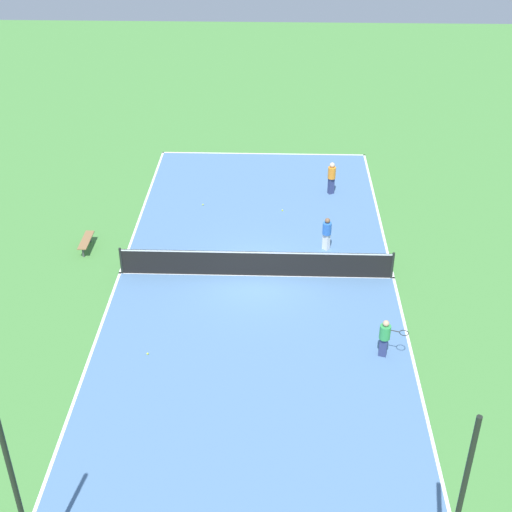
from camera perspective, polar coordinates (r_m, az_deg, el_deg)
The scene contains 13 objects.
ground_plane at distance 27.55m, azimuth -0.00°, elevation -1.59°, with size 80.00×80.00×0.00m, color #47843D.
court_surface at distance 27.54m, azimuth -0.00°, elevation -1.58°, with size 10.70×23.47×0.02m.
tennis_net at distance 27.23m, azimuth -0.00°, elevation -0.55°, with size 10.50×0.10×1.12m.
bench at distance 29.86m, azimuth -13.44°, elevation 1.18°, with size 0.36×1.50×0.45m.
player_near_blue at distance 28.94m, azimuth 5.69°, elevation 1.92°, with size 0.51×0.51×1.43m.
player_center_orange at distance 33.45m, azimuth 6.07°, elevation 6.37°, with size 0.48×0.48×1.57m.
player_far_green at distance 23.55m, azimuth 10.28°, elevation -6.32°, with size 0.99×0.60×1.40m.
tennis_ball_near_net at distance 32.08m, azimuth 2.13°, elevation 3.67°, with size 0.07×0.07×0.07m, color #CCE033.
tennis_ball_far_baseline at distance 27.83m, azimuth 2.68°, elevation -1.10°, with size 0.07×0.07×0.07m, color #CCE033.
tennis_ball_left_sideline at distance 32.64m, azimuth -4.27°, elevation 4.12°, with size 0.07×0.07×0.07m, color #CCE033.
tennis_ball_midcourt at distance 23.94m, azimuth -8.66°, elevation -7.73°, with size 0.07×0.07×0.07m, color #CCE033.
fence_post_back_left at distance 16.55m, azimuth 15.93°, elevation -18.84°, with size 0.12×0.12×5.31m.
fence_post_back_right at distance 16.98m, azimuth -18.56°, elevation -17.77°, with size 0.12×0.12×5.31m.
Camera 1 is at (-0.76, 23.01, 15.12)m, focal length 50.00 mm.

